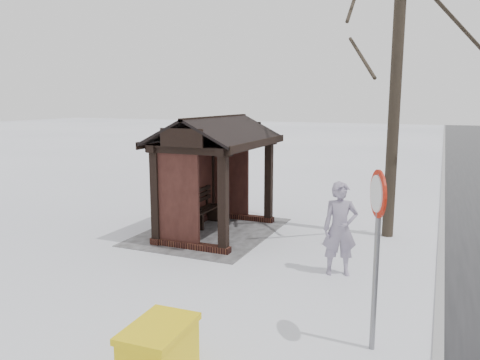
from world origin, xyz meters
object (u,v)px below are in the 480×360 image
Objects in this scene: dog at (339,230)px; grit_bin at (159,354)px; road_sign at (377,224)px; bus_shelter at (211,152)px; pedestrian at (340,229)px.

grit_bin is at bearing -104.01° from dog.
road_sign is at bearing -80.09° from dog.
dog is (-0.43, 3.31, -1.86)m from bus_shelter.
dog is at bearing 81.49° from pedestrian.
pedestrian is 4.81m from grit_bin.
bus_shelter is 7.00m from grit_bin.
road_sign is (4.85, 1.46, 1.54)m from dog.
bus_shelter is 3.82m from dog.
grit_bin reaches higher than dog.
pedestrian is 3.03m from road_sign.
pedestrian is at bearing 65.48° from bus_shelter.
pedestrian reaches higher than grit_bin.
dog is 0.69× the size of grit_bin.
road_sign is (4.42, 4.77, -0.33)m from bus_shelter.
grit_bin is 0.40× the size of road_sign.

